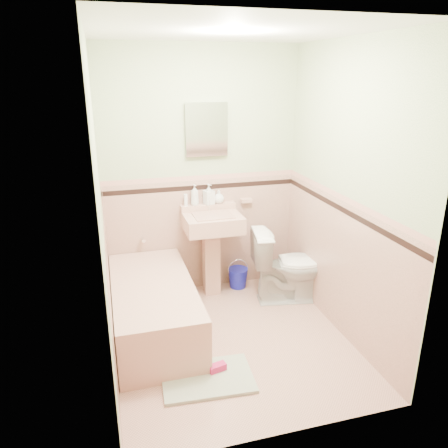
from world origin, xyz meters
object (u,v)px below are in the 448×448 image
object	(u,v)px
sink	(213,256)
bucket	(238,278)
bathtub	(154,309)
soap_bottle_mid	(209,194)
medicine_cabinet	(206,130)
shoe	(217,367)
soap_bottle_left	(195,195)
toilet	(289,265)
soap_bottle_right	(219,197)

from	to	relation	value
sink	bucket	world-z (taller)	sink
bathtub	soap_bottle_mid	distance (m)	1.29
medicine_cabinet	shoe	world-z (taller)	medicine_cabinet
medicine_cabinet	soap_bottle_left	bearing A→B (deg)	-167.69
bathtub	bucket	xyz separation A→B (m)	(0.99, 0.63, -0.12)
toilet	shoe	distance (m)	1.43
bucket	shoe	bearing A→B (deg)	-113.55
soap_bottle_left	bucket	distance (m)	1.05
shoe	soap_bottle_left	bearing A→B (deg)	70.96
soap_bottle_left	soap_bottle_right	distance (m)	0.25
medicine_cabinet	soap_bottle_left	world-z (taller)	medicine_cabinet
bathtub	soap_bottle_right	world-z (taller)	soap_bottle_right
soap_bottle_mid	medicine_cabinet	bearing A→B (deg)	108.10
soap_bottle_left	soap_bottle_right	bearing A→B (deg)	0.00
sink	bucket	xyz separation A→B (m)	(0.31, 0.10, -0.34)
soap_bottle_mid	bucket	bearing A→B (deg)	-14.63
bathtub	medicine_cabinet	size ratio (longest dim) A/B	2.95
bathtub	medicine_cabinet	xyz separation A→B (m)	(0.68, 0.74, 1.47)
soap_bottle_left	soap_bottle_mid	world-z (taller)	soap_bottle_left
sink	toilet	xyz separation A→B (m)	(0.72, -0.30, -0.07)
soap_bottle_left	toilet	xyz separation A→B (m)	(0.86, -0.48, -0.68)
soap_bottle_right	toilet	size ratio (longest dim) A/B	0.18
bathtub	bucket	bearing A→B (deg)	32.64
sink	toilet	size ratio (longest dim) A/B	1.17
sink	soap_bottle_mid	bearing A→B (deg)	86.88
toilet	bucket	world-z (taller)	toilet
bathtub	medicine_cabinet	world-z (taller)	medicine_cabinet
toilet	soap_bottle_right	bearing A→B (deg)	61.50
medicine_cabinet	soap_bottle_mid	xyz separation A→B (m)	(0.01, -0.03, -0.64)
medicine_cabinet	shoe	bearing A→B (deg)	-101.01
soap_bottle_mid	toilet	world-z (taller)	soap_bottle_mid
medicine_cabinet	toilet	distance (m)	1.59
bathtub	sink	xyz separation A→B (m)	(0.68, 0.53, 0.22)
sink	medicine_cabinet	world-z (taller)	medicine_cabinet
medicine_cabinet	bucket	xyz separation A→B (m)	(0.31, -0.11, -1.59)
medicine_cabinet	toilet	world-z (taller)	medicine_cabinet
medicine_cabinet	sink	bearing A→B (deg)	-90.00
soap_bottle_left	soap_bottle_mid	size ratio (longest dim) A/B	1.02
soap_bottle_mid	soap_bottle_left	bearing A→B (deg)	180.00
soap_bottle_right	sink	bearing A→B (deg)	-122.34
soap_bottle_right	bathtub	bearing A→B (deg)	-138.20
soap_bottle_left	toilet	bearing A→B (deg)	-29.00
sink	soap_bottle_right	distance (m)	0.61
medicine_cabinet	soap_bottle_mid	size ratio (longest dim) A/B	2.44
soap_bottle_right	bucket	world-z (taller)	soap_bottle_right
toilet	bucket	size ratio (longest dim) A/B	3.53
bucket	soap_bottle_mid	bearing A→B (deg)	165.37
sink	toilet	world-z (taller)	sink
bathtub	soap_bottle_right	xyz separation A→B (m)	(0.79, 0.71, 0.80)
soap_bottle_mid	shoe	bearing A→B (deg)	-101.61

